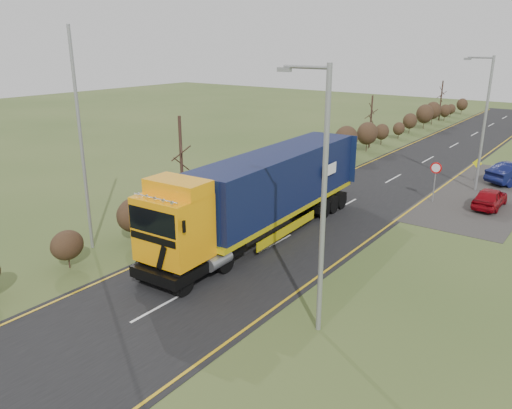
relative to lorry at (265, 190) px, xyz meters
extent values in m
plane|color=#3A4F21|center=(1.08, -4.57, -2.56)|extent=(160.00, 160.00, 0.00)
cube|color=black|center=(1.08, 5.43, -2.55)|extent=(8.00, 120.00, 0.02)
cube|color=#322E2C|center=(7.58, 15.43, -2.55)|extent=(6.00, 18.00, 0.02)
cube|color=#BF9412|center=(-2.62, 5.43, -2.53)|extent=(0.12, 116.00, 0.01)
cube|color=#BF9412|center=(4.78, 5.43, -2.53)|extent=(0.12, 116.00, 0.01)
cube|color=silver|center=(1.08, -8.57, -2.53)|extent=(0.12, 3.00, 0.01)
cube|color=silver|center=(1.08, -0.57, -2.53)|extent=(0.12, 3.00, 0.01)
cube|color=silver|center=(1.08, 7.43, -2.53)|extent=(0.12, 3.00, 0.01)
cube|color=silver|center=(1.08, 15.43, -2.53)|extent=(0.12, 3.00, 0.01)
cube|color=silver|center=(1.08, 23.43, -2.53)|extent=(0.12, 3.00, 0.01)
cube|color=silver|center=(1.08, 31.43, -2.53)|extent=(0.12, 3.00, 0.01)
cube|color=silver|center=(1.08, 39.43, -2.53)|extent=(0.12, 3.00, 0.01)
cube|color=silver|center=(1.08, 47.43, -2.53)|extent=(0.12, 3.00, 0.01)
cube|color=silver|center=(1.08, 55.43, -2.53)|extent=(0.12, 3.00, 0.01)
ellipsoid|color=black|center=(-4.94, -8.57, -1.43)|extent=(1.21, 1.57, 1.39)
ellipsoid|color=black|center=(-4.92, -4.57, -1.08)|extent=(1.58, 2.06, 1.82)
ellipsoid|color=black|center=(-4.91, -0.57, -0.73)|extent=(1.96, 2.55, 2.25)
ellipsoid|color=black|center=(-4.95, 3.43, -0.85)|extent=(1.83, 2.38, 2.10)
ellipsoid|color=black|center=(-4.88, 7.43, -1.28)|extent=(1.37, 1.78, 1.57)
ellipsoid|color=black|center=(-4.98, 11.43, -1.44)|extent=(1.20, 1.56, 1.38)
ellipsoid|color=black|center=(-4.85, 15.43, -1.11)|extent=(1.55, 2.02, 1.78)
ellipsoid|color=black|center=(-5.01, 19.43, -0.74)|extent=(1.95, 2.53, 2.24)
ellipsoid|color=black|center=(-4.82, 23.43, -0.82)|extent=(1.85, 2.41, 2.13)
ellipsoid|color=black|center=(-5.04, 27.43, -1.25)|extent=(1.40, 1.81, 1.61)
ellipsoid|color=black|center=(-4.79, 31.43, -1.44)|extent=(1.19, 1.55, 1.37)
ellipsoid|color=black|center=(-5.07, 35.43, -1.14)|extent=(1.52, 1.97, 1.75)
ellipsoid|color=black|center=(-4.77, 39.43, -0.75)|extent=(1.93, 2.51, 2.22)
ellipsoid|color=black|center=(-5.09, 43.43, -0.80)|extent=(1.88, 2.44, 2.16)
ellipsoid|color=black|center=(-4.74, 47.43, -1.23)|extent=(1.43, 1.85, 1.64)
ellipsoid|color=black|center=(-5.11, 51.43, -1.45)|extent=(1.19, 1.55, 1.37)
ellipsoid|color=black|center=(-4.72, 55.43, -1.17)|extent=(1.49, 1.93, 1.71)
cylinder|color=#34211A|center=(-5.42, -0.57, 0.46)|extent=(0.18, 0.18, 6.05)
cylinder|color=#34211A|center=(-5.42, 25.43, -0.04)|extent=(0.18, 0.18, 5.06)
cylinder|color=#34211A|center=(-5.42, 47.43, 0.01)|extent=(0.18, 0.18, 5.15)
cube|color=black|center=(0.00, -5.64, -1.81)|extent=(2.83, 5.07, 0.48)
cube|color=#F99C0A|center=(0.00, -6.61, -0.04)|extent=(2.80, 2.50, 2.79)
cube|color=black|center=(0.00, -7.73, -1.97)|extent=(2.69, 0.27, 0.59)
cube|color=black|center=(-0.45, -7.80, -0.90)|extent=(0.65, 0.05, 1.15)
cube|color=black|center=(0.45, -7.80, -0.90)|extent=(0.65, 0.05, 1.15)
cube|color=black|center=(0.00, -7.77, 0.55)|extent=(2.52, 0.19, 1.02)
cube|color=black|center=(0.00, -7.80, -0.20)|extent=(2.47, 0.16, 0.30)
cube|color=#F99C0A|center=(0.00, -6.23, 1.65)|extent=(2.76, 1.64, 0.60)
cylinder|color=silver|center=(0.00, -7.52, 1.46)|extent=(2.36, 0.18, 0.06)
cube|color=black|center=(-1.54, -7.52, 0.60)|extent=(0.09, 0.12, 0.48)
cube|color=black|center=(1.54, -7.52, 0.60)|extent=(0.09, 0.12, 0.48)
cylinder|color=gray|center=(-1.23, -5.21, -1.76)|extent=(0.67, 1.43, 0.60)
cylinder|color=gray|center=(1.23, -5.21, -1.76)|extent=(0.67, 1.43, 0.60)
cube|color=gold|center=(0.00, 1.34, -1.24)|extent=(3.39, 13.65, 0.26)
cube|color=black|center=(0.00, 1.34, 0.36)|extent=(3.34, 13.22, 2.95)
cube|color=#0D1939|center=(0.00, 7.91, 0.36)|extent=(2.66, 0.20, 2.95)
cube|color=#0D1939|center=(0.00, -5.23, 0.36)|extent=(2.66, 0.20, 2.95)
cube|color=black|center=(0.00, 5.42, -1.87)|extent=(2.67, 3.99, 0.38)
cube|color=gold|center=(-1.31, 0.27, -1.97)|extent=(0.36, 5.90, 0.48)
cube|color=gold|center=(1.31, 0.27, -1.97)|extent=(0.36, 5.90, 0.48)
cylinder|color=black|center=(-1.13, -7.36, -2.01)|extent=(0.40, 1.13, 1.12)
cylinder|color=black|center=(1.13, -7.36, -2.01)|extent=(0.40, 1.13, 1.12)
cylinder|color=black|center=(-1.13, -4.67, -2.01)|extent=(0.40, 1.13, 1.12)
cylinder|color=black|center=(1.13, -4.67, -2.01)|extent=(0.40, 1.13, 1.12)
cylinder|color=black|center=(-1.13, 4.45, -2.01)|extent=(0.40, 1.13, 1.12)
cylinder|color=black|center=(1.13, 4.45, -2.01)|extent=(0.40, 1.13, 1.12)
cylinder|color=black|center=(-1.13, 5.53, -2.01)|extent=(0.40, 1.13, 1.12)
cylinder|color=black|center=(1.13, 5.53, -2.01)|extent=(0.40, 1.13, 1.12)
cylinder|color=black|center=(-1.13, 6.60, -2.01)|extent=(0.40, 1.13, 1.12)
cylinder|color=black|center=(1.13, 6.60, -2.01)|extent=(0.40, 1.13, 1.12)
imported|color=maroon|center=(8.56, 12.35, -1.92)|extent=(1.59, 3.80, 1.28)
cylinder|color=gray|center=(6.88, -6.26, 2.11)|extent=(0.18, 0.18, 9.35)
cylinder|color=gray|center=(6.05, -6.26, 6.63)|extent=(1.66, 0.12, 0.12)
cube|color=gray|center=(5.22, -6.26, 6.52)|extent=(0.47, 0.19, 0.15)
cylinder|color=gray|center=(6.88, 15.93, 1.99)|extent=(0.18, 0.18, 9.11)
cylinder|color=gray|center=(6.07, 15.93, 6.40)|extent=(1.62, 0.12, 0.12)
cube|color=gray|center=(5.26, 15.93, 6.29)|extent=(0.46, 0.18, 0.14)
cylinder|color=gray|center=(-6.12, -6.46, 2.79)|extent=(0.16, 0.16, 10.70)
cylinder|color=gray|center=(5.32, 11.47, -1.43)|extent=(0.08, 0.08, 2.28)
cylinder|color=red|center=(5.32, 11.44, -0.29)|extent=(0.73, 0.04, 0.73)
cylinder|color=white|center=(5.32, 11.42, -0.29)|extent=(0.55, 0.02, 0.55)
cylinder|color=gray|center=(6.32, 18.16, -1.89)|extent=(0.08, 0.08, 1.35)
cube|color=#F3EC0D|center=(6.32, 18.11, -1.12)|extent=(0.68, 0.04, 0.68)
camera|label=1|loc=(14.47, -20.35, 7.39)|focal=35.00mm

